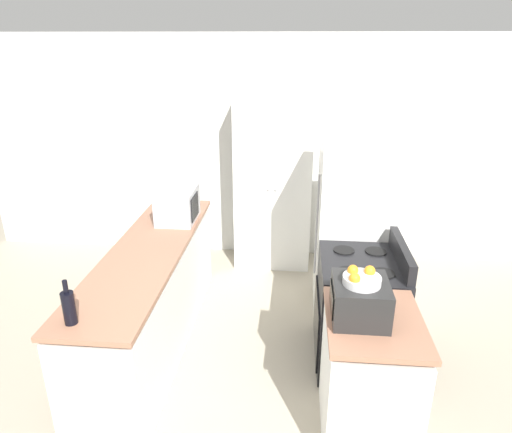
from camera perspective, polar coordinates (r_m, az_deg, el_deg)
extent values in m
cube|color=silver|center=(5.43, 1.46, 8.25)|extent=(7.00, 0.06, 2.60)
cube|color=silver|center=(4.11, -12.88, -10.18)|extent=(0.58, 2.41, 0.84)
cube|color=#9E6B51|center=(3.89, -13.45, -4.21)|extent=(0.60, 2.46, 0.04)
cube|color=silver|center=(3.29, 13.82, -19.49)|extent=(0.58, 0.74, 0.84)
cube|color=#9E6B51|center=(3.00, 14.63, -12.60)|extent=(0.60, 0.75, 0.04)
cube|color=silver|center=(5.22, 2.18, 4.23)|extent=(0.86, 0.49, 1.99)
sphere|color=#B2B2B7|center=(4.98, 1.56, 3.38)|extent=(0.03, 0.03, 0.03)
sphere|color=#B2B2B7|center=(4.97, 2.48, 3.35)|extent=(0.03, 0.03, 0.03)
cube|color=black|center=(3.89, 12.60, -11.55)|extent=(0.64, 0.77, 0.91)
cube|color=black|center=(3.92, 7.59, -12.88)|extent=(0.02, 0.68, 0.50)
cube|color=black|center=(3.68, 17.76, -4.51)|extent=(0.06, 0.73, 0.16)
cylinder|color=black|center=(3.48, 11.46, -6.79)|extent=(0.17, 0.17, 0.01)
cylinder|color=black|center=(3.81, 10.93, -4.17)|extent=(0.17, 0.17, 0.01)
cylinder|color=black|center=(3.52, 15.63, -6.86)|extent=(0.17, 0.17, 0.01)
cylinder|color=black|center=(3.84, 14.74, -4.26)|extent=(0.17, 0.17, 0.01)
cube|color=white|center=(4.40, 12.14, -1.35)|extent=(0.68, 0.73, 1.74)
cylinder|color=gray|center=(4.15, 7.60, -1.16)|extent=(0.02, 0.02, 0.96)
cube|color=#B2B2B7|center=(4.37, -9.80, 1.43)|extent=(0.34, 0.45, 0.31)
cube|color=black|center=(4.30, -7.66, 1.21)|extent=(0.01, 0.28, 0.22)
cylinder|color=black|center=(3.03, -22.33, -10.55)|extent=(0.08, 0.08, 0.21)
cylinder|color=black|center=(2.95, -22.73, -8.10)|extent=(0.03, 0.03, 0.08)
cube|color=black|center=(2.92, 12.88, -10.16)|extent=(0.34, 0.37, 0.25)
cube|color=black|center=(2.90, 9.43, -10.11)|extent=(0.01, 0.26, 0.15)
cylinder|color=silver|center=(2.83, 13.09, -7.76)|extent=(0.23, 0.23, 0.05)
sphere|color=orange|center=(2.87, 14.04, -6.61)|extent=(0.07, 0.07, 0.07)
sphere|color=orange|center=(2.85, 12.02, -6.58)|extent=(0.07, 0.07, 0.07)
sphere|color=orange|center=(2.76, 12.24, -7.56)|extent=(0.07, 0.07, 0.07)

